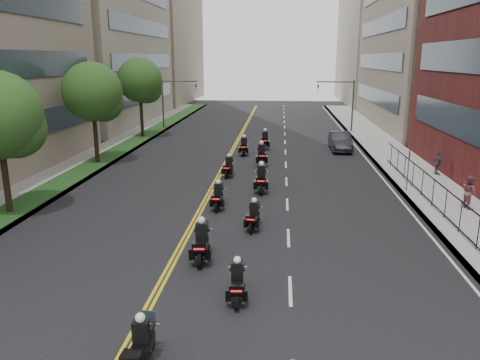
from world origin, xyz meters
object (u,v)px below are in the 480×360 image
(motorcycle_1, at_px, (237,283))
(motorcycle_4, at_px, (218,197))
(motorcycle_6, at_px, (229,168))
(pedestrian_c, at_px, (438,163))
(motorcycle_5, at_px, (261,180))
(motorcycle_3, at_px, (254,217))
(motorcycle_9, at_px, (265,141))
(motorcycle_0, at_px, (140,349))
(pedestrian_b, at_px, (469,192))
(motorcycle_2, at_px, (202,244))
(parked_sedan, at_px, (340,141))
(motorcycle_8, at_px, (244,147))
(motorcycle_7, at_px, (261,156))

(motorcycle_1, relative_size, motorcycle_4, 0.96)
(motorcycle_6, bearing_deg, pedestrian_c, 9.49)
(motorcycle_5, bearing_deg, motorcycle_3, -91.52)
(motorcycle_9, bearing_deg, motorcycle_4, -96.77)
(motorcycle_0, relative_size, pedestrian_c, 1.33)
(motorcycle_4, relative_size, motorcycle_9, 0.87)
(motorcycle_1, bearing_deg, motorcycle_9, 86.39)
(motorcycle_4, relative_size, pedestrian_b, 1.23)
(motorcycle_0, height_order, motorcycle_9, motorcycle_9)
(motorcycle_5, bearing_deg, motorcycle_2, -101.62)
(motorcycle_0, bearing_deg, motorcycle_9, 87.05)
(parked_sedan, bearing_deg, motorcycle_1, -103.93)
(motorcycle_8, xyz_separation_m, parked_sedan, (8.28, 2.81, 0.12))
(motorcycle_1, xyz_separation_m, pedestrian_c, (12.10, 18.02, 0.35))
(motorcycle_0, distance_m, motorcycle_5, 17.28)
(motorcycle_4, height_order, motorcycle_8, motorcycle_8)
(motorcycle_5, distance_m, motorcycle_7, 7.28)
(motorcycle_1, distance_m, motorcycle_5, 13.24)
(motorcycle_2, relative_size, motorcycle_4, 1.13)
(parked_sedan, bearing_deg, motorcycle_4, -116.49)
(parked_sedan, xyz_separation_m, pedestrian_c, (5.50, -9.00, 0.16))
(parked_sedan, bearing_deg, motorcycle_5, -114.98)
(motorcycle_3, relative_size, pedestrian_b, 1.17)
(motorcycle_0, distance_m, motorcycle_7, 24.48)
(motorcycle_8, distance_m, pedestrian_b, 18.91)
(motorcycle_4, height_order, motorcycle_7, motorcycle_7)
(motorcycle_5, height_order, motorcycle_6, motorcycle_5)
(motorcycle_7, bearing_deg, motorcycle_3, -94.51)
(motorcycle_7, relative_size, motorcycle_8, 1.09)
(motorcycle_9, bearing_deg, motorcycle_0, -94.41)
(motorcycle_7, relative_size, motorcycle_9, 1.01)
(motorcycle_0, distance_m, motorcycle_1, 4.43)
(motorcycle_6, relative_size, pedestrian_b, 1.22)
(motorcycle_6, bearing_deg, motorcycle_8, 90.94)
(motorcycle_1, height_order, motorcycle_9, motorcycle_9)
(pedestrian_c, bearing_deg, motorcycle_5, 99.26)
(motorcycle_5, xyz_separation_m, pedestrian_c, (11.86, 4.78, 0.22))
(motorcycle_2, relative_size, pedestrian_b, 1.38)
(motorcycle_9, bearing_deg, motorcycle_6, -102.24)
(motorcycle_4, relative_size, motorcycle_8, 0.93)
(motorcycle_2, distance_m, motorcycle_3, 4.16)
(parked_sedan, relative_size, pedestrian_c, 3.02)
(motorcycle_0, relative_size, motorcycle_4, 0.99)
(motorcycle_5, xyz_separation_m, parked_sedan, (6.36, 13.78, 0.06))
(motorcycle_8, bearing_deg, motorcycle_0, -91.59)
(motorcycle_1, height_order, motorcycle_4, motorcycle_4)
(motorcycle_8, height_order, pedestrian_b, pedestrian_b)
(motorcycle_3, bearing_deg, motorcycle_9, 96.89)
(motorcycle_7, relative_size, pedestrian_b, 1.42)
(motorcycle_3, xyz_separation_m, pedestrian_b, (11.23, 3.76, 0.43))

